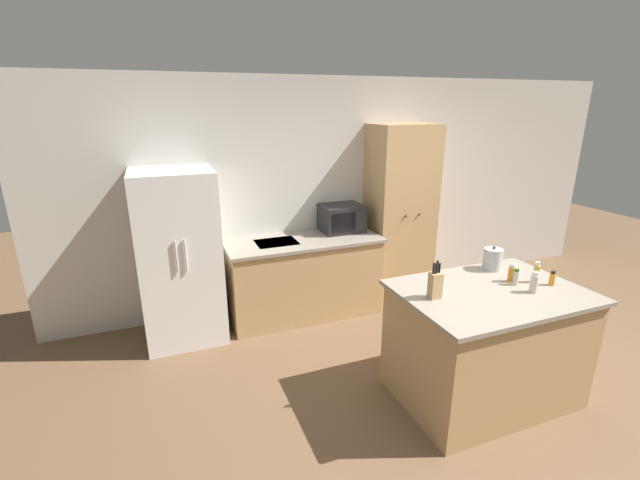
{
  "coord_description": "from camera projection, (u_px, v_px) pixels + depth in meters",
  "views": [
    {
      "loc": [
        -2.32,
        -2.26,
        2.32
      ],
      "look_at": [
        -0.89,
        1.4,
        1.05
      ],
      "focal_mm": 24.0,
      "sensor_mm": 36.0,
      "label": 1
    }
  ],
  "objects": [
    {
      "name": "spice_bottle_tall_dark",
      "position": [
        516.0,
        277.0,
        3.37
      ],
      "size": [
        0.04,
        0.04,
        0.13
      ],
      "color": "beige",
      "rests_on": "kitchen_island"
    },
    {
      "name": "spice_bottle_green_herb",
      "position": [
        552.0,
        279.0,
        3.36
      ],
      "size": [
        0.04,
        0.04,
        0.12
      ],
      "color": "orange",
      "rests_on": "kitchen_island"
    },
    {
      "name": "spice_bottle_amber_oil",
      "position": [
        536.0,
        273.0,
        3.41
      ],
      "size": [
        0.05,
        0.05,
        0.17
      ],
      "color": "gold",
      "rests_on": "kitchen_island"
    },
    {
      "name": "spice_bottle_pale_salt",
      "position": [
        534.0,
        283.0,
        3.23
      ],
      "size": [
        0.06,
        0.06,
        0.17
      ],
      "color": "beige",
      "rests_on": "kitchen_island"
    },
    {
      "name": "kitchen_island",
      "position": [
        485.0,
        343.0,
        3.43
      ],
      "size": [
        1.42,
        0.99,
        0.94
      ],
      "color": "tan",
      "rests_on": "ground_plane"
    },
    {
      "name": "refrigerator",
      "position": [
        180.0,
        257.0,
        4.22
      ],
      "size": [
        0.76,
        0.75,
        1.72
      ],
      "color": "white",
      "rests_on": "ground_plane"
    },
    {
      "name": "spice_bottle_short_red",
      "position": [
        512.0,
        273.0,
        3.43
      ],
      "size": [
        0.06,
        0.06,
        0.15
      ],
      "color": "orange",
      "rests_on": "kitchen_island"
    },
    {
      "name": "knife_block",
      "position": [
        435.0,
        284.0,
        3.13
      ],
      "size": [
        0.09,
        0.07,
        0.29
      ],
      "color": "tan",
      "rests_on": "kitchen_island"
    },
    {
      "name": "pantry_cabinet",
      "position": [
        400.0,
        213.0,
        5.14
      ],
      "size": [
        0.74,
        0.55,
        2.09
      ],
      "color": "tan",
      "rests_on": "ground_plane"
    },
    {
      "name": "back_counter",
      "position": [
        303.0,
        276.0,
        4.82
      ],
      "size": [
        1.7,
        0.72,
        0.89
      ],
      "color": "tan",
      "rests_on": "ground_plane"
    },
    {
      "name": "wall_back",
      "position": [
        360.0,
        190.0,
        5.19
      ],
      "size": [
        7.2,
        0.06,
        2.6
      ],
      "color": "beige",
      "rests_on": "ground_plane"
    },
    {
      "name": "ground_plane",
      "position": [
        482.0,
        398.0,
        3.52
      ],
      "size": [
        14.0,
        14.0,
        0.0
      ],
      "primitive_type": "plane",
      "color": "brown"
    },
    {
      "name": "microwave",
      "position": [
        342.0,
        218.0,
        4.93
      ],
      "size": [
        0.47,
        0.38,
        0.31
      ],
      "color": "#232326",
      "rests_on": "back_counter"
    },
    {
      "name": "kettle",
      "position": [
        493.0,
        259.0,
        3.67
      ],
      "size": [
        0.16,
        0.16,
        0.21
      ],
      "color": "#B2B5B7",
      "rests_on": "kitchen_island"
    }
  ]
}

